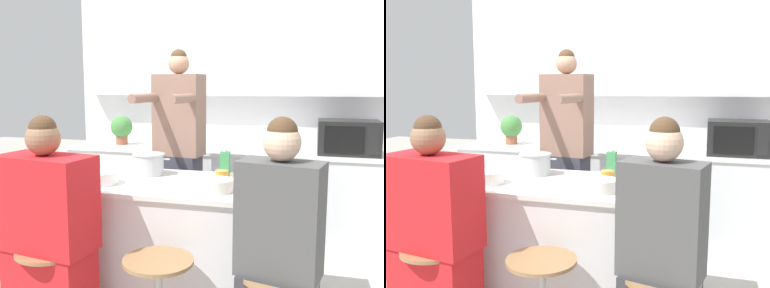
# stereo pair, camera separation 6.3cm
# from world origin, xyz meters

# --- Properties ---
(wall_back) EXTENTS (3.50, 0.22, 2.70)m
(wall_back) POSITION_xyz_m (0.00, 1.76, 1.54)
(wall_back) COLOR white
(wall_back) RESTS_ON ground_plane
(back_counter) EXTENTS (3.25, 0.65, 0.93)m
(back_counter) POSITION_xyz_m (0.00, 1.45, 0.47)
(back_counter) COLOR silver
(back_counter) RESTS_ON ground_plane
(kitchen_island) EXTENTS (1.60, 0.80, 0.92)m
(kitchen_island) POSITION_xyz_m (0.00, 0.00, 0.46)
(kitchen_island) COLOR black
(kitchen_island) RESTS_ON ground_plane
(person_cooking) EXTENTS (0.47, 0.63, 1.85)m
(person_cooking) POSITION_xyz_m (-0.27, 0.66, 0.92)
(person_cooking) COLOR #383842
(person_cooking) RESTS_ON ground_plane
(person_wrapped_blanket) EXTENTS (0.58, 0.36, 1.40)m
(person_wrapped_blanket) POSITION_xyz_m (-0.66, -0.63, 0.65)
(person_wrapped_blanket) COLOR red
(person_wrapped_blanket) RESTS_ON ground_plane
(person_seated_near) EXTENTS (0.44, 0.34, 1.42)m
(person_seated_near) POSITION_xyz_m (0.64, -0.63, 0.65)
(person_seated_near) COLOR #333338
(person_seated_near) RESTS_ON ground_plane
(cooking_pot) EXTENTS (0.32, 0.23, 0.16)m
(cooking_pot) POSITION_xyz_m (-0.35, 0.17, 1.00)
(cooking_pot) COLOR #B7BABC
(cooking_pot) RESTS_ON kitchen_island
(fruit_bowl) EXTENTS (0.22, 0.22, 0.08)m
(fruit_bowl) POSITION_xyz_m (0.22, -0.18, 0.96)
(fruit_bowl) COLOR silver
(fruit_bowl) RESTS_ON kitchen_island
(mixing_bowl_steel) EXTENTS (0.24, 0.24, 0.08)m
(mixing_bowl_steel) POSITION_xyz_m (-0.56, -0.19, 0.96)
(mixing_bowl_steel) COLOR white
(mixing_bowl_steel) RESTS_ON kitchen_island
(coffee_cup_near) EXTENTS (0.12, 0.09, 0.09)m
(coffee_cup_near) POSITION_xyz_m (0.22, 0.02, 0.96)
(coffee_cup_near) COLOR orange
(coffee_cup_near) RESTS_ON kitchen_island
(coffee_cup_far) EXTENTS (0.10, 0.07, 0.09)m
(coffee_cup_far) POSITION_xyz_m (0.52, -0.14, 0.97)
(coffee_cup_far) COLOR #DB4C51
(coffee_cup_far) RESTS_ON kitchen_island
(banana_bunch) EXTENTS (0.13, 0.10, 0.04)m
(banana_bunch) POSITION_xyz_m (0.33, 0.24, 0.94)
(banana_bunch) COLOR yellow
(banana_bunch) RESTS_ON kitchen_island
(juice_carton) EXTENTS (0.07, 0.07, 0.19)m
(juice_carton) POSITION_xyz_m (0.19, 0.28, 1.01)
(juice_carton) COLOR #38844C
(juice_carton) RESTS_ON kitchen_island
(microwave) EXTENTS (0.53, 0.40, 0.31)m
(microwave) POSITION_xyz_m (1.10, 1.42, 1.09)
(microwave) COLOR black
(microwave) RESTS_ON back_counter
(potted_plant) EXTENTS (0.23, 0.23, 0.30)m
(potted_plant) POSITION_xyz_m (-1.15, 1.45, 1.11)
(potted_plant) COLOR #93563D
(potted_plant) RESTS_ON back_counter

